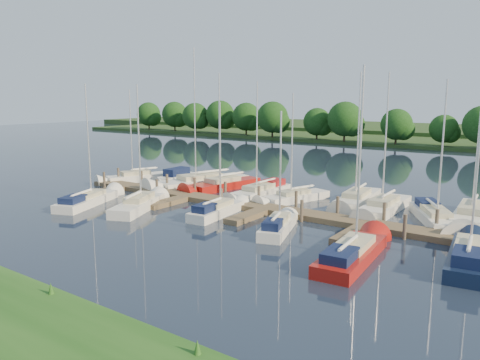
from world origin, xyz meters
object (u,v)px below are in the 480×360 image
Objects in this scene: dock at (263,211)px; sailboat_s_2 at (218,211)px; sailboat_n_0 at (135,179)px; motorboat at (176,178)px; sailboat_n_5 at (293,198)px.

dock is 4.54× the size of sailboat_s_2.
sailboat_n_0 is (-18.42, 3.71, 0.08)m from dock.
motorboat is 14.90m from sailboat_n_5.
sailboat_s_2 is (12.55, -8.78, -0.03)m from motorboat.
sailboat_s_2 is (15.99, -6.29, 0.05)m from sailboat_n_0.
sailboat_n_0 is 1.68× the size of motorboat.
sailboat_s_2 is at bearing 143.36° from motorboat.
sailboat_s_2 is at bearing 91.84° from sailboat_n_5.
dock is at bearing 110.46° from sailboat_n_5.
motorboat is (3.45, 2.50, 0.08)m from sailboat_n_0.
sailboat_n_5 reaches higher than motorboat.
sailboat_n_5 is (18.29, 1.15, -0.01)m from sailboat_n_0.
dock is at bearing -168.29° from sailboat_n_0.
sailboat_s_2 is at bearing -133.21° from dock.
sailboat_n_0 is at bearing 168.61° from dock.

